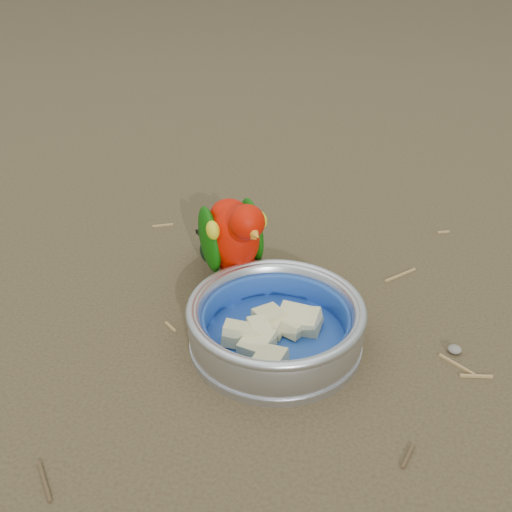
# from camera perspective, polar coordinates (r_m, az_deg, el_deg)

# --- Properties ---
(ground) EXTENTS (60.00, 60.00, 0.00)m
(ground) POSITION_cam_1_polar(r_m,az_deg,el_deg) (0.66, -1.84, -13.42)
(ground) COLOR #453824
(food_bowl) EXTENTS (0.21, 0.21, 0.02)m
(food_bowl) POSITION_cam_1_polar(r_m,az_deg,el_deg) (0.72, 1.96, -8.37)
(food_bowl) COLOR #B2B2BA
(food_bowl) RESTS_ON ground
(bowl_wall) EXTENTS (0.21, 0.21, 0.04)m
(bowl_wall) POSITION_cam_1_polar(r_m,az_deg,el_deg) (0.70, 2.00, -6.46)
(bowl_wall) COLOR #B2B2BA
(bowl_wall) RESTS_ON food_bowl
(fruit_wedges) EXTENTS (0.13, 0.13, 0.03)m
(fruit_wedges) POSITION_cam_1_polar(r_m,az_deg,el_deg) (0.70, 1.99, -6.91)
(fruit_wedges) COLOR beige
(fruit_wedges) RESTS_ON food_bowl
(lory_parrot) EXTENTS (0.17, 0.20, 0.15)m
(lory_parrot) POSITION_cam_1_polar(r_m,az_deg,el_deg) (0.78, -2.17, 1.16)
(lory_parrot) COLOR #BE0E00
(lory_parrot) RESTS_ON ground
(ground_debris) EXTENTS (0.90, 0.80, 0.01)m
(ground_debris) POSITION_cam_1_polar(r_m,az_deg,el_deg) (0.70, 2.12, -9.86)
(ground_debris) COLOR #9F7946
(ground_debris) RESTS_ON ground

